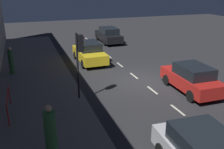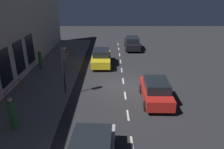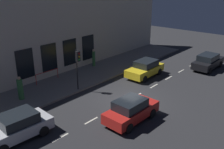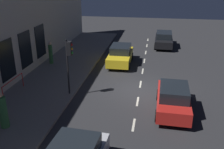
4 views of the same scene
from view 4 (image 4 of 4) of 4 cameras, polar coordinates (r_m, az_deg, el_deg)
ground_plane at (r=16.93m, az=6.19°, el=-3.55°), size 60.00×60.00×0.00m
sidewalk at (r=18.28m, az=-13.73°, el=-1.83°), size 4.50×32.00×0.15m
building_facade at (r=18.34m, az=-22.28°, el=10.01°), size 0.65×32.00×7.95m
lane_centre_line at (r=17.83m, az=6.42°, el=-2.18°), size 0.12×27.20×0.01m
traffic_light at (r=15.32m, az=-9.63°, el=4.43°), size 0.45×0.32×3.46m
parked_car_0 at (r=21.56m, az=1.91°, el=4.44°), size 1.94×4.26×1.58m
parked_car_2 at (r=14.41m, az=13.59°, el=-5.30°), size 1.91×4.08×1.58m
parked_car_3 at (r=27.39m, az=11.56°, el=7.77°), size 1.91×4.50×1.58m
pedestrian_0 at (r=21.76m, az=-13.63°, el=4.65°), size 0.45×0.45×1.84m
pedestrian_1 at (r=13.44m, az=-23.34°, el=-7.65°), size 0.56×0.56×1.86m
red_railing at (r=16.88m, az=-21.40°, el=-1.79°), size 0.05×2.39×0.97m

